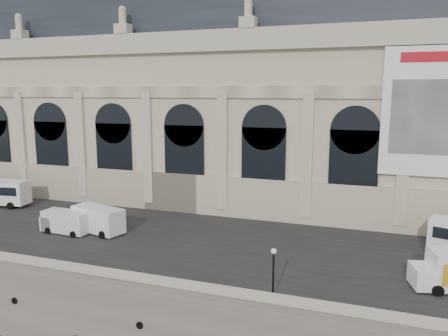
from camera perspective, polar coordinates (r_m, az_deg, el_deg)
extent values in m
cube|color=gray|center=(66.76, 2.76, -5.74)|extent=(160.00, 70.00, 6.00)
cube|color=#2D2D2D|center=(46.97, -4.55, -8.72)|extent=(160.00, 24.00, 0.06)
cube|color=gray|center=(35.77, -13.46, -14.23)|extent=(160.00, 1.20, 1.10)
cube|color=beige|center=(35.53, -13.50, -13.35)|extent=(160.00, 1.40, 0.12)
cube|color=beige|center=(62.63, -3.48, 6.23)|extent=(68.00, 18.00, 22.00)
cube|color=beige|center=(55.60, -7.01, -3.16)|extent=(68.60, 0.40, 5.00)
cube|color=beige|center=(54.34, -7.51, 15.95)|extent=(69.00, 0.80, 2.40)
cube|color=beige|center=(54.17, -7.29, 9.83)|extent=(68.00, 0.30, 1.40)
cube|color=#272D34|center=(63.29, -3.62, 18.98)|extent=(64.00, 15.00, 6.00)
cube|color=beige|center=(67.88, -24.90, 3.07)|extent=(1.20, 0.50, 14.00)
cube|color=black|center=(64.75, -21.57, 1.67)|extent=(5.20, 0.25, 9.00)
cylinder|color=black|center=(64.31, -21.82, 5.64)|extent=(5.20, 0.25, 5.20)
cube|color=beige|center=(61.38, -18.15, 2.87)|extent=(1.20, 0.50, 14.00)
cube|color=black|center=(58.75, -14.13, 1.29)|extent=(5.20, 0.25, 9.00)
cylinder|color=black|center=(58.27, -14.32, 5.67)|extent=(5.20, 0.25, 5.20)
cube|color=beige|center=(55.92, -9.94, 2.57)|extent=(1.20, 0.50, 14.00)
cube|color=black|center=(53.96, -5.21, 0.80)|extent=(5.20, 0.25, 9.00)
cylinder|color=black|center=(53.44, -5.28, 5.57)|extent=(5.20, 0.25, 5.20)
cube|color=beige|center=(51.83, -0.22, 2.14)|extent=(1.20, 0.50, 14.00)
cube|color=black|center=(50.71, 5.15, 0.21)|extent=(5.20, 0.25, 9.00)
cylinder|color=black|center=(50.15, 5.23, 5.29)|extent=(5.20, 0.25, 5.20)
cube|color=beige|center=(49.46, 10.79, 1.59)|extent=(1.20, 0.50, 14.00)
cube|color=black|center=(49.31, 16.49, -0.44)|extent=(5.20, 0.25, 9.00)
cylinder|color=black|center=(48.73, 16.75, 4.77)|extent=(5.20, 0.25, 5.20)
cube|color=beige|center=(49.05, 22.41, 0.94)|extent=(1.20, 0.50, 14.00)
cube|color=white|center=(48.55, 25.19, 6.61)|extent=(9.00, 0.35, 13.00)
cube|color=#AF0B19|center=(48.43, 25.69, 12.97)|extent=(6.00, 0.06, 1.00)
cube|color=gray|center=(48.33, 24.57, 6.04)|extent=(6.20, 0.06, 7.50)
cylinder|color=black|center=(62.88, -26.10, -4.46)|extent=(1.02, 0.44, 0.99)
cylinder|color=black|center=(64.80, -24.81, -3.96)|extent=(1.02, 0.44, 0.99)
cube|color=black|center=(46.37, 25.26, -7.14)|extent=(0.71, 2.10, 1.13)
cylinder|color=black|center=(45.54, 26.61, -9.80)|extent=(0.99, 0.55, 0.94)
cylinder|color=black|center=(47.76, 27.10, -8.94)|extent=(0.99, 0.55, 0.94)
cube|color=white|center=(50.06, -19.87, -6.58)|extent=(5.33, 2.28, 2.23)
cube|color=white|center=(51.53, -21.60, -6.61)|extent=(1.56, 2.10, 1.55)
cube|color=black|center=(51.76, -22.08, -5.96)|extent=(0.14, 1.75, 0.78)
cylinder|color=black|center=(50.72, -22.00, -7.61)|extent=(0.75, 0.28, 0.74)
cylinder|color=black|center=(52.13, -20.45, -7.04)|extent=(0.75, 0.28, 0.74)
cylinder|color=black|center=(48.53, -19.11, -8.21)|extent=(0.75, 0.28, 0.74)
cylinder|color=black|center=(50.00, -17.57, -7.59)|extent=(0.75, 0.28, 0.74)
cube|color=white|center=(49.18, -16.11, -6.43)|extent=(6.42, 3.81, 2.56)
cube|color=white|center=(51.10, -17.83, -6.36)|extent=(2.23, 2.70, 1.78)
cube|color=black|center=(51.41, -18.30, -5.57)|extent=(0.57, 1.95, 0.89)
cylinder|color=black|center=(50.25, -18.50, -7.49)|extent=(0.89, 0.49, 0.85)
cylinder|color=black|center=(51.62, -16.43, -6.92)|extent=(0.89, 0.49, 0.85)
cylinder|color=black|center=(47.36, -15.62, -8.41)|extent=(0.89, 0.49, 0.85)
cylinder|color=black|center=(48.82, -13.52, -7.76)|extent=(0.89, 0.49, 0.85)
cube|color=white|center=(37.86, 24.60, -12.72)|extent=(2.25, 2.73, 1.62)
cylinder|color=black|center=(37.24, 26.15, -14.21)|extent=(0.91, 0.50, 0.87)
cylinder|color=black|center=(39.37, 24.85, -12.79)|extent=(0.91, 0.50, 0.87)
cylinder|color=black|center=(33.41, 6.39, -16.51)|extent=(0.41, 0.41, 0.37)
cylinder|color=black|center=(32.71, 6.45, -13.91)|extent=(0.15, 0.15, 3.69)
sphere|color=beige|center=(31.98, 6.52, -10.74)|extent=(0.41, 0.41, 0.41)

